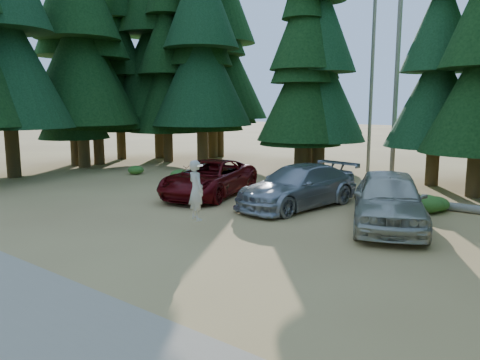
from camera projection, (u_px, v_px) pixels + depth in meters
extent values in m
plane|color=#A07744|center=(196.00, 232.00, 14.69)|extent=(160.00, 160.00, 0.00)
cylinder|color=#6B6356|center=(397.00, 65.00, 24.47)|extent=(0.24, 0.24, 12.00)
cylinder|color=#6B6356|center=(371.00, 86.00, 27.01)|extent=(0.20, 0.20, 10.00)
imported|color=#5B070B|center=(209.00, 178.00, 20.36)|extent=(3.93, 6.08, 1.56)
imported|color=#999AA0|center=(298.00, 186.00, 18.19)|extent=(3.14, 5.89, 1.63)
imported|color=#B6B2A1|center=(389.00, 199.00, 15.14)|extent=(4.21, 5.86, 1.85)
imported|color=beige|center=(196.00, 190.00, 14.07)|extent=(0.78, 0.64, 1.83)
cylinder|color=white|center=(197.00, 165.00, 13.99)|extent=(0.36, 0.36, 0.04)
cylinder|color=#6B6356|center=(216.00, 175.00, 25.39)|extent=(4.18, 0.42, 0.30)
cylinder|color=#6B6356|center=(383.00, 189.00, 21.38)|extent=(2.76, 2.57, 0.29)
cylinder|color=#6B6356|center=(415.00, 202.00, 18.41)|extent=(5.04, 0.35, 0.32)
ellipsoid|color=#2D631D|center=(180.00, 175.00, 24.79)|extent=(1.00, 1.00, 0.55)
ellipsoid|color=#2D631D|center=(230.00, 182.00, 22.44)|extent=(0.95, 0.95, 0.52)
ellipsoid|color=#2D631D|center=(238.00, 183.00, 22.04)|extent=(1.16, 1.16, 0.64)
ellipsoid|color=#2D631D|center=(300.00, 186.00, 21.74)|extent=(0.82, 0.82, 0.45)
ellipsoid|color=#2D631D|center=(435.00, 204.00, 17.50)|extent=(1.02, 1.02, 0.56)
ellipsoid|color=#2D631D|center=(426.00, 204.00, 17.27)|extent=(1.22, 1.22, 0.67)
ellipsoid|color=#2D631D|center=(136.00, 170.00, 26.82)|extent=(0.90, 0.90, 0.50)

